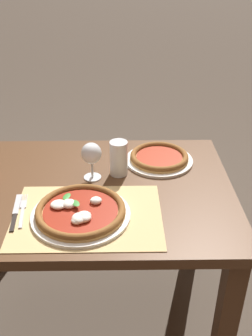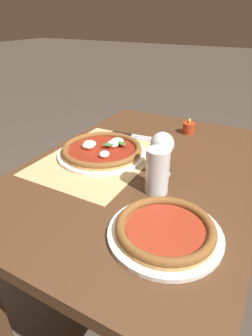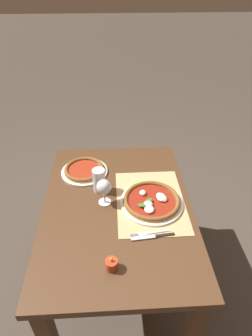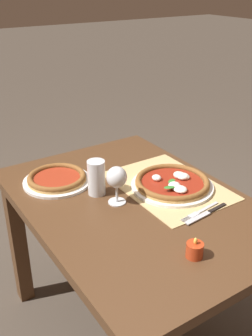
# 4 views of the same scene
# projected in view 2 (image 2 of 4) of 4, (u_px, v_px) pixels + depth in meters

# --- Properties ---
(ground_plane) EXTENTS (24.00, 24.00, 0.00)m
(ground_plane) POSITION_uv_depth(u_px,v_px,m) (140.00, 298.00, 1.38)
(ground_plane) COLOR #473D33
(dining_table) EXTENTS (1.15, 0.81, 0.74)m
(dining_table) POSITION_uv_depth(u_px,v_px,m) (145.00, 194.00, 1.08)
(dining_table) COLOR #4C301C
(dining_table) RESTS_ON ground
(paper_placemat) EXTENTS (0.52, 0.37, 0.00)m
(paper_placemat) POSITION_uv_depth(u_px,v_px,m) (100.00, 157.00, 1.08)
(paper_placemat) COLOR tan
(paper_placemat) RESTS_ON dining_table
(pizza_near) EXTENTS (0.34, 0.34, 0.05)m
(pizza_near) POSITION_uv_depth(u_px,v_px,m) (102.00, 150.00, 1.10)
(pizza_near) COLOR white
(pizza_near) RESTS_ON paper_placemat
(pizza_far) EXTENTS (0.29, 0.29, 0.04)m
(pizza_far) POSITION_uv_depth(u_px,v_px,m) (165.00, 230.00, 0.70)
(pizza_far) COLOR white
(pizza_far) RESTS_ON dining_table
(wine_glass) EXTENTS (0.08, 0.08, 0.16)m
(wine_glass) POSITION_uv_depth(u_px,v_px,m) (162.00, 146.00, 0.92)
(wine_glass) COLOR silver
(wine_glass) RESTS_ON dining_table
(pint_glass) EXTENTS (0.07, 0.07, 0.15)m
(pint_glass) POSITION_uv_depth(u_px,v_px,m) (157.00, 172.00, 0.85)
(pint_glass) COLOR silver
(pint_glass) RESTS_ON dining_table
(fork) EXTENTS (0.04, 0.20, 0.00)m
(fork) POSITION_uv_depth(u_px,v_px,m) (134.00, 138.00, 1.25)
(fork) COLOR #B7B7BC
(fork) RESTS_ON paper_placemat
(knife) EXTENTS (0.04, 0.22, 0.01)m
(knife) POSITION_uv_depth(u_px,v_px,m) (134.00, 135.00, 1.27)
(knife) COLOR black
(knife) RESTS_ON paper_placemat
(votive_candle) EXTENTS (0.06, 0.06, 0.07)m
(votive_candle) POSITION_uv_depth(u_px,v_px,m) (189.00, 128.00, 1.29)
(votive_candle) COLOR #B23819
(votive_candle) RESTS_ON dining_table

